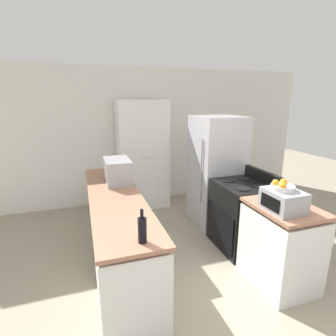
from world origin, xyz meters
TOP-DOWN VIEW (x-y plane):
  - ground_plane at (0.00, 0.00)m, footprint 14.00×14.00m
  - wall_back at (0.00, 3.49)m, footprint 7.00×0.06m
  - counter_left at (-0.83, 1.39)m, footprint 0.60×2.59m
  - counter_right at (0.83, 0.48)m, footprint 0.60×0.77m
  - pantry_cabinet at (-0.09, 3.16)m, footprint 0.91×0.59m
  - stove at (0.85, 1.27)m, footprint 0.66×0.76m
  - refrigerator at (0.89, 2.07)m, footprint 0.74×0.77m
  - microwave at (-0.72, 1.89)m, footprint 0.33×0.53m
  - wine_bottle at (-0.76, 0.25)m, footprint 0.07×0.07m
  - toaster_oven at (0.72, 0.40)m, footprint 0.32×0.37m
  - fruit_bowl at (0.70, 0.42)m, footprint 0.23×0.23m

SIDE VIEW (x-z plane):
  - ground_plane at x=0.00m, z-range 0.00..0.00m
  - counter_left at x=-0.83m, z-range -0.02..0.90m
  - counter_right at x=0.83m, z-range -0.02..0.90m
  - stove at x=0.85m, z-range -0.07..1.01m
  - refrigerator at x=0.89m, z-range 0.00..1.76m
  - pantry_cabinet at x=-0.09m, z-range 0.00..2.01m
  - toaster_oven at x=0.72m, z-range 0.92..1.14m
  - wine_bottle at x=-0.76m, z-range 0.89..1.17m
  - microwave at x=-0.72m, z-range 0.92..1.23m
  - fruit_bowl at x=0.70m, z-range 1.12..1.22m
  - wall_back at x=0.00m, z-range 0.00..2.60m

